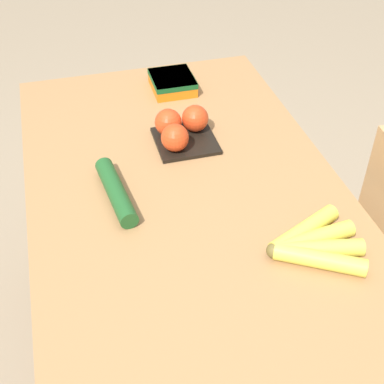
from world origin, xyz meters
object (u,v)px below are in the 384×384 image
at_px(banana_bunch, 312,244).
at_px(cucumber_near, 116,191).
at_px(carrot_bag, 172,82).
at_px(tomato_pack, 181,129).

distance_m(banana_bunch, cucumber_near, 0.46).
height_order(carrot_bag, cucumber_near, carrot_bag).
bearing_deg(banana_bunch, tomato_pack, -160.50).
bearing_deg(tomato_pack, cucumber_near, -47.01).
xyz_separation_m(banana_bunch, cucumber_near, (-0.28, -0.37, 0.00)).
distance_m(tomato_pack, cucumber_near, 0.28).
xyz_separation_m(banana_bunch, tomato_pack, (-0.47, -0.17, 0.02)).
bearing_deg(banana_bunch, carrot_bag, -170.80).
relative_size(banana_bunch, carrot_bag, 1.44).
bearing_deg(tomato_pack, carrot_bag, 170.85).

